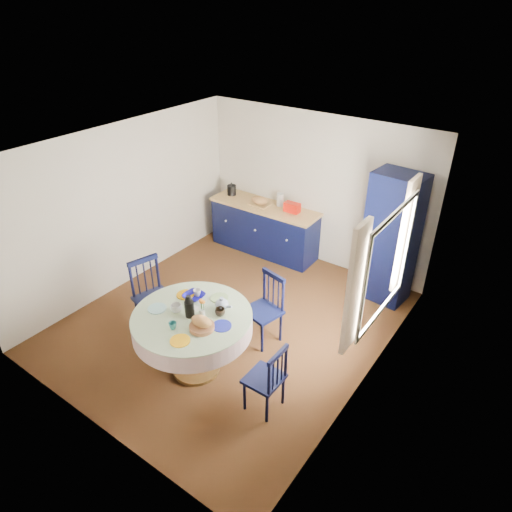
{
  "coord_description": "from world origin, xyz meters",
  "views": [
    {
      "loc": [
        3.27,
        -3.96,
        4.1
      ],
      "look_at": [
        0.3,
        0.2,
        1.08
      ],
      "focal_mm": 32.0,
      "sensor_mm": 36.0,
      "label": 1
    }
  ],
  "objects_px": {
    "mug_c": "(220,312)",
    "pantry_cabinet": "(391,239)",
    "dining_table": "(193,324)",
    "chair_left": "(152,296)",
    "kitchen_counter": "(265,227)",
    "chair_far": "(265,308)",
    "mug_b": "(173,326)",
    "mug_d": "(197,293)",
    "mug_a": "(176,308)",
    "cobalt_bowl": "(194,296)",
    "chair_right": "(267,378)"
  },
  "relations": [
    {
      "from": "chair_far",
      "to": "mug_a",
      "type": "height_order",
      "value": "chair_far"
    },
    {
      "from": "kitchen_counter",
      "to": "chair_left",
      "type": "distance_m",
      "value": 2.67
    },
    {
      "from": "pantry_cabinet",
      "to": "mug_b",
      "type": "distance_m",
      "value": 3.4
    },
    {
      "from": "mug_c",
      "to": "mug_d",
      "type": "relative_size",
      "value": 1.23
    },
    {
      "from": "chair_left",
      "to": "cobalt_bowl",
      "type": "xyz_separation_m",
      "value": [
        0.81,
        -0.03,
        0.35
      ]
    },
    {
      "from": "mug_a",
      "to": "mug_b",
      "type": "height_order",
      "value": "mug_a"
    },
    {
      "from": "mug_a",
      "to": "chair_left",
      "type": "bearing_deg",
      "value": 157.27
    },
    {
      "from": "mug_d",
      "to": "cobalt_bowl",
      "type": "bearing_deg",
      "value": -85.5
    },
    {
      "from": "mug_c",
      "to": "chair_left",
      "type": "bearing_deg",
      "value": 175.47
    },
    {
      "from": "kitchen_counter",
      "to": "mug_a",
      "type": "xyz_separation_m",
      "value": [
        0.84,
        -3.02,
        0.44
      ]
    },
    {
      "from": "kitchen_counter",
      "to": "mug_a",
      "type": "bearing_deg",
      "value": -75.38
    },
    {
      "from": "kitchen_counter",
      "to": "mug_b",
      "type": "height_order",
      "value": "kitchen_counter"
    },
    {
      "from": "pantry_cabinet",
      "to": "mug_d",
      "type": "relative_size",
      "value": 20.51
    },
    {
      "from": "pantry_cabinet",
      "to": "chair_far",
      "type": "height_order",
      "value": "pantry_cabinet"
    },
    {
      "from": "pantry_cabinet",
      "to": "mug_d",
      "type": "bearing_deg",
      "value": -114.58
    },
    {
      "from": "mug_a",
      "to": "chair_right",
      "type": "bearing_deg",
      "value": 3.5
    },
    {
      "from": "dining_table",
      "to": "chair_left",
      "type": "relative_size",
      "value": 1.33
    },
    {
      "from": "chair_left",
      "to": "mug_a",
      "type": "relative_size",
      "value": 8.1
    },
    {
      "from": "pantry_cabinet",
      "to": "dining_table",
      "type": "distance_m",
      "value": 3.12
    },
    {
      "from": "dining_table",
      "to": "chair_left",
      "type": "bearing_deg",
      "value": 164.21
    },
    {
      "from": "mug_a",
      "to": "kitchen_counter",
      "type": "bearing_deg",
      "value": 105.52
    },
    {
      "from": "dining_table",
      "to": "chair_left",
      "type": "height_order",
      "value": "dining_table"
    },
    {
      "from": "chair_far",
      "to": "mug_d",
      "type": "bearing_deg",
      "value": -116.76
    },
    {
      "from": "mug_a",
      "to": "cobalt_bowl",
      "type": "xyz_separation_m",
      "value": [
        -0.01,
        0.31,
        -0.02
      ]
    },
    {
      "from": "dining_table",
      "to": "cobalt_bowl",
      "type": "relative_size",
      "value": 5.55
    },
    {
      "from": "chair_right",
      "to": "mug_a",
      "type": "height_order",
      "value": "mug_a"
    },
    {
      "from": "kitchen_counter",
      "to": "mug_d",
      "type": "relative_size",
      "value": 20.6
    },
    {
      "from": "chair_left",
      "to": "mug_c",
      "type": "height_order",
      "value": "chair_left"
    },
    {
      "from": "mug_b",
      "to": "mug_c",
      "type": "distance_m",
      "value": 0.56
    },
    {
      "from": "mug_c",
      "to": "chair_far",
      "type": "bearing_deg",
      "value": 84.42
    },
    {
      "from": "dining_table",
      "to": "mug_a",
      "type": "height_order",
      "value": "dining_table"
    },
    {
      "from": "dining_table",
      "to": "mug_d",
      "type": "relative_size",
      "value": 14.53
    },
    {
      "from": "kitchen_counter",
      "to": "dining_table",
      "type": "height_order",
      "value": "dining_table"
    },
    {
      "from": "chair_far",
      "to": "mug_d",
      "type": "xyz_separation_m",
      "value": [
        -0.55,
        -0.66,
        0.4
      ]
    },
    {
      "from": "kitchen_counter",
      "to": "mug_b",
      "type": "xyz_separation_m",
      "value": [
        1.02,
        -3.26,
        0.43
      ]
    },
    {
      "from": "dining_table",
      "to": "cobalt_bowl",
      "type": "bearing_deg",
      "value": 128.63
    },
    {
      "from": "mug_a",
      "to": "mug_c",
      "type": "distance_m",
      "value": 0.52
    },
    {
      "from": "chair_far",
      "to": "mug_b",
      "type": "xyz_separation_m",
      "value": [
        -0.35,
        -1.29,
        0.4
      ]
    },
    {
      "from": "mug_c",
      "to": "pantry_cabinet",
      "type": "bearing_deg",
      "value": 69.81
    },
    {
      "from": "mug_b",
      "to": "mug_c",
      "type": "xyz_separation_m",
      "value": [
        0.27,
        0.49,
        0.01
      ]
    },
    {
      "from": "chair_right",
      "to": "pantry_cabinet",
      "type": "bearing_deg",
      "value": 175.92
    },
    {
      "from": "mug_a",
      "to": "mug_c",
      "type": "xyz_separation_m",
      "value": [
        0.46,
        0.24,
        -0.0
      ]
    },
    {
      "from": "pantry_cabinet",
      "to": "dining_table",
      "type": "relative_size",
      "value": 1.41
    },
    {
      "from": "kitchen_counter",
      "to": "chair_far",
      "type": "height_order",
      "value": "kitchen_counter"
    },
    {
      "from": "mug_a",
      "to": "mug_d",
      "type": "distance_m",
      "value": 0.38
    },
    {
      "from": "chair_far",
      "to": "mug_b",
      "type": "relative_size",
      "value": 10.82
    },
    {
      "from": "chair_far",
      "to": "chair_left",
      "type": "bearing_deg",
      "value": -139.75
    },
    {
      "from": "pantry_cabinet",
      "to": "cobalt_bowl",
      "type": "height_order",
      "value": "pantry_cabinet"
    },
    {
      "from": "kitchen_counter",
      "to": "cobalt_bowl",
      "type": "height_order",
      "value": "kitchen_counter"
    },
    {
      "from": "dining_table",
      "to": "mug_b",
      "type": "bearing_deg",
      "value": -92.18
    }
  ]
}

